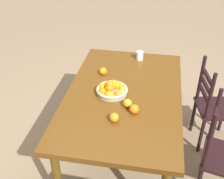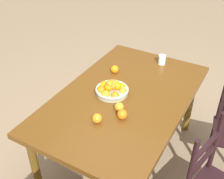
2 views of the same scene
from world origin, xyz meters
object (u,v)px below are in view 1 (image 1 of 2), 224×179
object	(u,v)px
orange_loose_0	(134,109)
orange_loose_2	(114,117)
chair_near_window	(212,107)
fruit_bowl	(112,89)
chair_by_cabinet	(222,156)
dining_table	(124,100)
orange_loose_1	(128,103)
orange_loose_3	(103,71)
drinking_glass	(140,56)

from	to	relation	value
orange_loose_0	orange_loose_2	world-z (taller)	orange_loose_0
chair_near_window	fruit_bowl	distance (m)	1.11
chair_near_window	chair_by_cabinet	xyz separation A→B (m)	(0.65, 0.02, -0.02)
dining_table	orange_loose_1	world-z (taller)	orange_loose_1
chair_by_cabinet	orange_loose_3	size ratio (longest dim) A/B	13.17
orange_loose_2	chair_near_window	bearing A→B (deg)	130.74
drinking_glass	dining_table	bearing A→B (deg)	-6.53
chair_near_window	fruit_bowl	xyz separation A→B (m)	(0.39, -0.98, 0.37)
chair_by_cabinet	dining_table	bearing A→B (deg)	85.46
chair_by_cabinet	fruit_bowl	bearing A→B (deg)	88.66
orange_loose_0	orange_loose_2	bearing A→B (deg)	-47.08
chair_by_cabinet	orange_loose_1	distance (m)	0.91
dining_table	fruit_bowl	world-z (taller)	fruit_bowl
orange_loose_1	orange_loose_2	world-z (taller)	same
orange_loose_0	orange_loose_1	size ratio (longest dim) A/B	1.06
chair_by_cabinet	orange_loose_0	size ratio (longest dim) A/B	12.51
dining_table	fruit_bowl	size ratio (longest dim) A/B	5.78
orange_loose_1	drinking_glass	xyz separation A→B (m)	(-0.86, 0.02, 0.01)
chair_near_window	drinking_glass	world-z (taller)	chair_near_window
fruit_bowl	orange_loose_1	size ratio (longest dim) A/B	3.91
dining_table	orange_loose_1	size ratio (longest dim) A/B	22.62
drinking_glass	chair_near_window	bearing A→B (deg)	69.46
dining_table	orange_loose_1	bearing A→B (deg)	16.51
dining_table	orange_loose_3	xyz separation A→B (m)	(-0.28, -0.25, 0.11)
orange_loose_1	drinking_glass	distance (m)	0.86
chair_near_window	orange_loose_1	distance (m)	1.05
orange_loose_3	drinking_glass	world-z (taller)	drinking_glass
chair_near_window	orange_loose_0	xyz separation A→B (m)	(0.63, -0.75, 0.36)
drinking_glass	orange_loose_2	bearing A→B (deg)	-5.12
chair_by_cabinet	fruit_bowl	distance (m)	1.10
dining_table	drinking_glass	xyz separation A→B (m)	(-0.66, 0.08, 0.12)
dining_table	orange_loose_3	world-z (taller)	orange_loose_3
dining_table	chair_near_window	distance (m)	0.97
fruit_bowl	chair_near_window	bearing A→B (deg)	111.87
fruit_bowl	drinking_glass	size ratio (longest dim) A/B	3.09
fruit_bowl	drinking_glass	xyz separation A→B (m)	(-0.69, 0.18, 0.00)
orange_loose_3	fruit_bowl	bearing A→B (deg)	24.73
orange_loose_1	orange_loose_2	xyz separation A→B (m)	(0.20, -0.08, 0.00)
orange_loose_1	drinking_glass	world-z (taller)	drinking_glass
fruit_bowl	orange_loose_3	distance (m)	0.34
orange_loose_1	fruit_bowl	bearing A→B (deg)	-135.95
chair_by_cabinet	orange_loose_2	world-z (taller)	chair_by_cabinet
fruit_bowl	orange_loose_3	world-z (taller)	fruit_bowl
orange_loose_2	drinking_glass	world-z (taller)	drinking_glass
chair_near_window	drinking_glass	xyz separation A→B (m)	(-0.30, -0.79, 0.37)
chair_by_cabinet	fruit_bowl	size ratio (longest dim) A/B	3.39
drinking_glass	orange_loose_3	bearing A→B (deg)	-40.69
dining_table	chair_by_cabinet	size ratio (longest dim) A/B	1.70
orange_loose_1	orange_loose_2	size ratio (longest dim) A/B	0.99
fruit_bowl	chair_by_cabinet	bearing A→B (deg)	75.40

